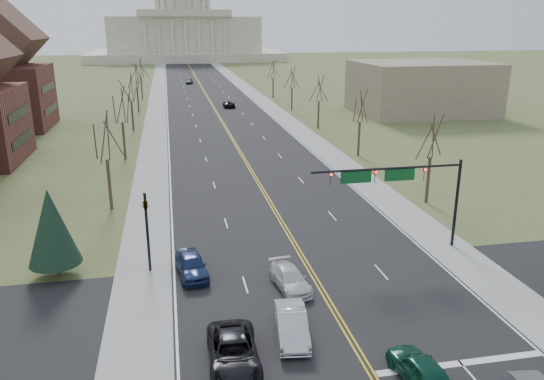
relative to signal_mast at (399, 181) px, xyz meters
name	(u,v)px	position (x,y,z in m)	size (l,w,h in m)	color
ground	(365,363)	(-7.45, -13.50, -5.76)	(600.00, 600.00, 0.00)	brown
road	(207,96)	(-7.45, 96.50, -5.76)	(20.00, 380.00, 0.01)	black
cross_road	(332,307)	(-7.45, -7.50, -5.76)	(120.00, 14.00, 0.01)	black
sidewalk_left	(158,97)	(-19.45, 96.50, -5.75)	(4.00, 380.00, 0.03)	gray
sidewalk_right	(255,95)	(4.55, 96.50, -5.75)	(4.00, 380.00, 0.03)	gray
center_line	(207,96)	(-7.45, 96.50, -5.75)	(0.42, 380.00, 0.01)	gold
edge_line_left	(167,97)	(-17.25, 96.50, -5.75)	(0.15, 380.00, 0.01)	silver
edge_line_right	(246,95)	(2.35, 96.50, -5.75)	(0.15, 380.00, 0.01)	silver
stop_bar	(461,363)	(-2.45, -14.50, -5.75)	(9.50, 0.50, 0.01)	silver
capitol	(184,29)	(-7.45, 236.41, 8.44)	(90.00, 60.00, 50.00)	beige
signal_mast	(399,181)	(0.00, 0.00, 0.00)	(12.12, 0.44, 7.20)	black
signal_left	(147,223)	(-18.95, 0.00, -2.05)	(0.32, 0.36, 6.00)	black
tree_r_0	(432,139)	(8.05, 10.50, 0.79)	(3.74, 3.74, 8.50)	#33291E
tree_l_0	(105,139)	(-22.95, 14.50, 1.18)	(3.96, 3.96, 9.00)	#33291E
tree_r_1	(360,108)	(8.05, 30.50, 0.79)	(3.74, 3.74, 8.50)	#33291E
tree_l_1	(121,107)	(-22.95, 34.50, 1.18)	(3.96, 3.96, 9.00)	#33291E
tree_r_2	(319,90)	(8.05, 50.50, 0.79)	(3.74, 3.74, 8.50)	#33291E
tree_l_2	(130,89)	(-22.95, 54.50, 1.18)	(3.96, 3.96, 9.00)	#33291E
tree_r_3	(292,78)	(8.05, 70.50, 0.79)	(3.74, 3.74, 8.50)	#33291E
tree_l_3	(136,77)	(-22.95, 74.50, 1.18)	(3.96, 3.96, 9.00)	#33291E
tree_r_4	(273,70)	(8.05, 90.50, 0.79)	(3.74, 3.74, 8.50)	#33291E
tree_l_4	(140,69)	(-22.95, 94.50, 1.18)	(3.96, 3.96, 9.00)	#33291E
conifer_l	(51,227)	(-25.45, 0.50, -2.02)	(3.64, 3.64, 6.50)	#33291E
bldg_right_mass	(421,88)	(32.55, 62.50, -0.76)	(25.00, 20.00, 10.00)	#7B6B57
car_nb_inner_lead	(421,370)	(-5.34, -15.60, -4.96)	(1.85, 4.61, 1.57)	#0D3B2B
car_sb_inner_lead	(292,324)	(-10.73, -10.34, -4.95)	(1.70, 4.87, 1.60)	#B5B8BE
car_sb_outer_lead	(233,352)	(-14.35, -12.36, -4.96)	(2.62, 5.69, 1.58)	black
car_sb_inner_second	(290,279)	(-9.49, -4.55, -5.07)	(1.90, 4.68, 1.36)	silver
car_sb_outer_second	(191,265)	(-15.99, -1.40, -4.93)	(1.93, 4.79, 1.63)	#15234C
car_far_nb	(229,104)	(-4.24, 77.29, -5.05)	(2.32, 5.02, 1.40)	black
car_far_sb	(189,81)	(-10.44, 125.19, -4.95)	(1.90, 4.72, 1.61)	#414348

